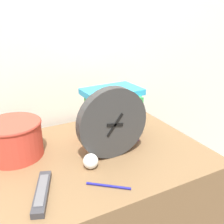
{
  "coord_description": "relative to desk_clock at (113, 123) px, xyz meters",
  "views": [
    {
      "loc": [
        -0.28,
        -0.51,
        1.28
      ],
      "look_at": [
        0.16,
        0.33,
        0.9
      ],
      "focal_mm": 42.0,
      "sensor_mm": 36.0,
      "label": 1
    }
  ],
  "objects": [
    {
      "name": "wall_back",
      "position": [
        -0.13,
        0.44,
        0.32
      ],
      "size": [
        6.0,
        0.04,
        2.4
      ],
      "color": "silver",
      "rests_on": "ground_plane"
    },
    {
      "name": "desk_clock",
      "position": [
        0.0,
        0.0,
        0.0
      ],
      "size": [
        0.27,
        0.04,
        0.27
      ],
      "color": "#333333",
      "rests_on": "desk"
    },
    {
      "name": "book_stack",
      "position": [
        0.07,
        0.14,
        -0.03
      ],
      "size": [
        0.25,
        0.22,
        0.22
      ],
      "color": "#7A3899",
      "rests_on": "desk"
    },
    {
      "name": "basket",
      "position": [
        -0.33,
        0.17,
        -0.06
      ],
      "size": [
        0.22,
        0.22,
        0.14
      ],
      "color": "#C63D2D",
      "rests_on": "desk"
    },
    {
      "name": "tv_remote",
      "position": [
        -0.3,
        -0.11,
        -0.13
      ],
      "size": [
        0.11,
        0.2,
        0.02
      ],
      "color": "#333338",
      "rests_on": "desk"
    },
    {
      "name": "crumpled_paper_ball",
      "position": [
        -0.11,
        -0.04,
        -0.11
      ],
      "size": [
        0.05,
        0.05,
        0.05
      ],
      "color": "white",
      "rests_on": "desk"
    },
    {
      "name": "pen",
      "position": [
        -0.1,
        -0.16,
        -0.13
      ],
      "size": [
        0.12,
        0.1,
        0.01
      ],
      "color": "navy",
      "rests_on": "desk"
    }
  ]
}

